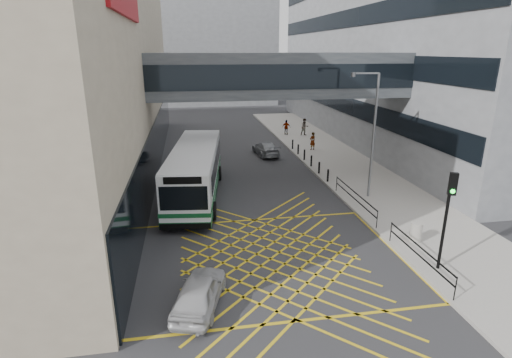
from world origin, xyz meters
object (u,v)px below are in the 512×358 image
car_white (199,292)px  car_silver (266,148)px  bus (196,170)px  traffic_light (448,208)px  pedestrian_b (305,127)px  street_lamp (371,129)px  litter_bin (416,232)px  pedestrian_a (313,141)px  car_dark (191,155)px  pedestrian_c (286,127)px

car_white → car_silver: bearing=-91.0°
bus → traffic_light: (10.03, -11.39, 1.26)m
pedestrian_b → car_white: bearing=-119.0°
bus → street_lamp: street_lamp is taller
litter_bin → pedestrian_a: 19.15m
street_lamp → pedestrian_a: street_lamp is taller
car_silver → street_lamp: size_ratio=0.53×
bus → litter_bin: 13.70m
litter_bin → pedestrian_a: pedestrian_a is taller
car_silver → pedestrian_b: pedestrian_b is taller
bus → car_silver: bearing=63.3°
car_silver → pedestrian_a: size_ratio=2.49×
street_lamp → car_white: bearing=-132.6°
car_dark → pedestrian_b: size_ratio=2.42×
traffic_light → pedestrian_c: traffic_light is taller
car_white → traffic_light: bearing=-160.0°
traffic_light → pedestrian_b: (2.24, 28.32, -1.94)m
litter_bin → car_white: bearing=-162.7°
pedestrian_a → car_silver: bearing=-16.3°
car_white → litter_bin: bearing=-146.5°
traffic_light → pedestrian_b: 28.48m
traffic_light → pedestrian_b: traffic_light is taller
car_silver → pedestrian_a: 4.66m
street_lamp → car_dark: bearing=142.5°
car_white → pedestrian_c: 31.66m
bus → street_lamp: bearing=-5.1°
car_dark → pedestrian_c: 14.40m
car_white → litter_bin: size_ratio=4.09×
car_silver → litter_bin: size_ratio=4.22×
bus → pedestrian_a: (11.13, 10.39, -0.77)m
car_white → car_silver: car_silver is taller
bus → car_dark: (-0.21, 8.03, -1.06)m
street_lamp → pedestrian_c: size_ratio=4.82×
car_white → pedestrian_c: (10.62, 29.83, 0.33)m
car_dark → litter_bin: (10.70, -16.77, -0.05)m
bus → pedestrian_a: bus is taller
car_silver → traffic_light: traffic_light is taller
traffic_light → street_lamp: (0.73, 9.07, 1.56)m
car_dark → pedestrian_c: size_ratio=2.77×
bus → traffic_light: size_ratio=2.72×
pedestrian_b → pedestrian_c: pedestrian_b is taller
car_white → traffic_light: (10.24, 0.68, 2.38)m
car_dark → pedestrian_c: bearing=-159.8°
bus → street_lamp: (10.76, -2.33, 2.82)m
car_dark → pedestrian_b: bearing=-166.8°
car_white → street_lamp: bearing=-122.2°
car_dark → pedestrian_a: bearing=169.4°
traffic_light → street_lamp: 9.23m
pedestrian_b → car_dark: bearing=-150.3°
traffic_light → litter_bin: (0.45, 2.65, -2.37)m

